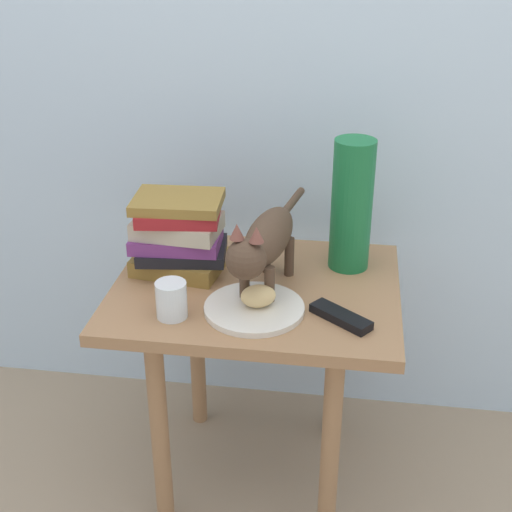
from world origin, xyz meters
TOP-DOWN VIEW (x-y plane):
  - ground_plane at (0.00, 0.00)m, footprint 6.00×6.00m
  - back_panel at (0.00, 0.39)m, footprint 4.00×0.04m
  - side_table at (0.00, 0.00)m, footprint 0.69×0.55m
  - plate at (0.01, -0.12)m, footprint 0.23×0.23m
  - bread_roll at (0.02, -0.12)m, footprint 0.10×0.08m
  - cat at (0.02, -0.03)m, footprint 0.14×0.47m
  - book_stack at (-0.20, 0.05)m, footprint 0.24×0.19m
  - green_vase at (0.22, 0.14)m, footprint 0.10×0.10m
  - candle_jar at (-0.17, -0.17)m, footprint 0.07×0.07m
  - tv_remote at (0.21, -0.13)m, footprint 0.15×0.13m

SIDE VIEW (x-z plane):
  - ground_plane at x=0.00m, z-range 0.00..0.00m
  - side_table at x=0.00m, z-range 0.20..0.80m
  - plate at x=0.01m, z-range 0.60..0.62m
  - tv_remote at x=0.21m, z-range 0.60..0.62m
  - candle_jar at x=-0.17m, z-range 0.60..0.68m
  - bread_roll at x=0.02m, z-range 0.62..0.67m
  - book_stack at x=-0.20m, z-range 0.60..0.80m
  - cat at x=0.02m, z-range 0.62..0.85m
  - green_vase at x=0.22m, z-range 0.60..0.93m
  - back_panel at x=0.00m, z-range 0.00..2.20m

